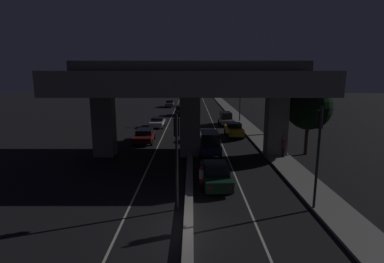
# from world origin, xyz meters

# --- Properties ---
(ground_plane) EXTENTS (200.00, 200.00, 0.00)m
(ground_plane) POSITION_xyz_m (0.00, 0.00, 0.00)
(ground_plane) COLOR black
(lane_line_left_inner) EXTENTS (0.12, 126.00, 0.00)m
(lane_line_left_inner) POSITION_xyz_m (-3.31, 35.00, 0.00)
(lane_line_left_inner) COLOR beige
(lane_line_left_inner) RESTS_ON ground_plane
(lane_line_right_inner) EXTENTS (0.12, 126.00, 0.00)m
(lane_line_right_inner) POSITION_xyz_m (3.31, 35.00, 0.00)
(lane_line_right_inner) COLOR beige
(lane_line_right_inner) RESTS_ON ground_plane
(median_divider) EXTENTS (0.47, 126.00, 0.34)m
(median_divider) POSITION_xyz_m (0.00, 35.00, 0.17)
(median_divider) COLOR gray
(median_divider) RESTS_ON ground_plane
(sidewalk_right) EXTENTS (2.22, 126.00, 0.15)m
(sidewalk_right) POSITION_xyz_m (7.80, 28.00, 0.08)
(sidewalk_right) COLOR gray
(sidewalk_right) RESTS_ON ground_plane
(elevated_overpass) EXTENTS (21.02, 11.81, 8.37)m
(elevated_overpass) POSITION_xyz_m (0.00, 13.24, 6.24)
(elevated_overpass) COLOR slate
(elevated_overpass) RESTS_ON ground_plane
(traffic_light_left_of_median) EXTENTS (0.30, 0.49, 5.23)m
(traffic_light_left_of_median) POSITION_xyz_m (-0.63, 2.23, 3.56)
(traffic_light_left_of_median) COLOR black
(traffic_light_left_of_median) RESTS_ON ground_plane
(traffic_light_right_of_median) EXTENTS (0.30, 0.49, 5.64)m
(traffic_light_right_of_median) POSITION_xyz_m (6.79, 2.23, 3.82)
(traffic_light_right_of_median) COLOR black
(traffic_light_right_of_median) RESTS_ON ground_plane
(street_lamp) EXTENTS (2.05, 0.32, 8.83)m
(street_lamp) POSITION_xyz_m (7.26, 32.56, 5.14)
(street_lamp) COLOR #2D2D30
(street_lamp) RESTS_ON ground_plane
(car_dark_green_lead) EXTENTS (2.02, 4.74, 1.50)m
(car_dark_green_lead) POSITION_xyz_m (1.73, 5.85, 0.76)
(car_dark_green_lead) COLOR black
(car_dark_green_lead) RESTS_ON ground_plane
(car_dark_blue_second) EXTENTS (2.07, 4.03, 2.03)m
(car_dark_blue_second) POSITION_xyz_m (1.78, 13.75, 1.04)
(car_dark_blue_second) COLOR #141938
(car_dark_blue_second) RESTS_ON ground_plane
(car_taxi_yellow_third) EXTENTS (1.99, 4.04, 1.62)m
(car_taxi_yellow_third) POSITION_xyz_m (5.08, 21.40, 0.82)
(car_taxi_yellow_third) COLOR gold
(car_taxi_yellow_third) RESTS_ON ground_plane
(car_silver_fourth) EXTENTS (1.92, 4.06, 1.88)m
(car_silver_fourth) POSITION_xyz_m (4.99, 29.35, 0.99)
(car_silver_fourth) COLOR gray
(car_silver_fourth) RESTS_ON ground_plane
(car_dark_red_lead_oncoming) EXTENTS (2.18, 4.83, 1.37)m
(car_dark_red_lead_oncoming) POSITION_xyz_m (-4.96, 18.56, 0.73)
(car_dark_red_lead_oncoming) COLOR #591414
(car_dark_red_lead_oncoming) RESTS_ON ground_plane
(car_white_second_oncoming) EXTENTS (1.96, 4.03, 1.32)m
(car_white_second_oncoming) POSITION_xyz_m (-4.60, 27.71, 0.69)
(car_white_second_oncoming) COLOR silver
(car_white_second_oncoming) RESTS_ON ground_plane
(car_dark_green_third_oncoming) EXTENTS (1.98, 4.04, 1.79)m
(car_dark_green_third_oncoming) POSITION_xyz_m (-1.87, 39.49, 0.92)
(car_dark_green_third_oncoming) COLOR black
(car_dark_green_third_oncoming) RESTS_ON ground_plane
(car_grey_fourth_oncoming) EXTENTS (1.86, 4.11, 1.46)m
(car_grey_fourth_oncoming) POSITION_xyz_m (-4.74, 52.98, 0.75)
(car_grey_fourth_oncoming) COLOR #515459
(car_grey_fourth_oncoming) RESTS_ON ground_plane
(motorcycle_red_filtering_near) EXTENTS (0.32, 1.72, 1.46)m
(motorcycle_red_filtering_near) POSITION_xyz_m (0.78, 5.30, 0.63)
(motorcycle_red_filtering_near) COLOR black
(motorcycle_red_filtering_near) RESTS_ON ground_plane
(pedestrian_on_sidewalk) EXTENTS (0.31, 0.31, 1.74)m
(pedestrian_on_sidewalk) POSITION_xyz_m (8.11, 12.12, 1.04)
(pedestrian_on_sidewalk) COLOR black
(pedestrian_on_sidewalk) RESTS_ON sidewalk_right
(roadside_tree_kerbside_near) EXTENTS (4.15, 4.15, 6.49)m
(roadside_tree_kerbside_near) POSITION_xyz_m (10.56, 13.48, 4.40)
(roadside_tree_kerbside_near) COLOR #38281C
(roadside_tree_kerbside_near) RESTS_ON ground_plane
(roadside_tree_kerbside_mid) EXTENTS (4.09, 4.09, 7.17)m
(roadside_tree_kerbside_mid) POSITION_xyz_m (10.85, 22.74, 5.09)
(roadside_tree_kerbside_mid) COLOR #2D2116
(roadside_tree_kerbside_mid) RESTS_ON ground_plane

